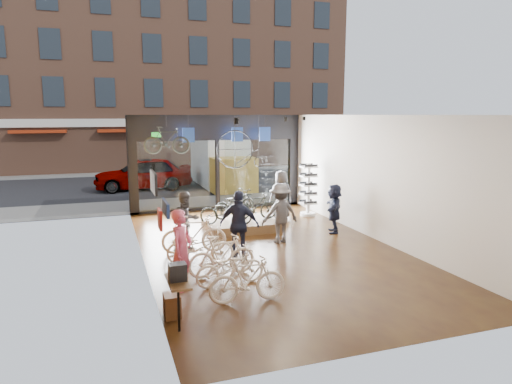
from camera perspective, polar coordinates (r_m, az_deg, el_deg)
name	(u,v)px	position (r m, az deg, el deg)	size (l,w,h in m)	color
ground_plane	(268,249)	(13.22, 1.55, -7.18)	(7.00, 12.00, 0.04)	black
ceiling	(269,114)	(12.66, 1.63, 9.71)	(7.00, 12.00, 0.04)	black
wall_left	(140,190)	(12.06, -14.31, 0.25)	(0.04, 12.00, 3.80)	#924E1D
wall_right	(377,178)	(14.39, 14.86, 1.71)	(0.04, 12.00, 3.80)	beige
wall_back	(401,237)	(7.56, 17.65, -5.42)	(7.00, 0.04, 3.80)	beige
storefront	(217,163)	(18.50, -4.86, 3.69)	(7.00, 0.26, 3.80)	black
exit_sign	(156,135)	(17.88, -12.36, 7.00)	(0.35, 0.06, 0.18)	#198C26
street_road	(181,180)	(27.49, -9.30, 1.53)	(30.00, 18.00, 0.02)	black
sidewalk_near	(211,202)	(19.93, -5.61, -1.24)	(30.00, 2.40, 0.12)	slate
sidewalk_far	(172,171)	(31.41, -10.51, 2.63)	(30.00, 2.00, 0.12)	slate
opposite_building	(163,69)	(33.81, -11.51, 14.87)	(26.00, 5.00, 14.00)	brown
street_car	(143,173)	(24.14, -13.92, 2.27)	(1.96, 4.87, 1.66)	gray
box_truck	(223,164)	(23.76, -4.10, 3.54)	(2.18, 6.54, 2.58)	silver
floor_bike_1	(247,280)	(9.47, -1.09, -10.89)	(0.45, 1.61, 0.97)	silver
floor_bike_2	(230,267)	(10.40, -3.28, -9.36)	(0.56, 1.61, 0.84)	silver
floor_bike_3	(222,256)	(10.96, -4.29, -7.93)	(0.47, 1.67, 1.00)	silver
floor_bike_4	(200,247)	(11.89, -7.01, -6.82)	(0.60, 1.72, 0.90)	silver
floor_bike_5	(194,234)	(12.78, -7.75, -5.25)	(0.51, 1.79, 1.08)	silver
display_platform	(242,225)	(15.37, -1.82, -4.12)	(2.40, 1.80, 0.30)	brown
display_bike_left	(226,211)	(14.68, -3.75, -2.43)	(0.59, 1.68, 0.88)	#212724
display_bike_mid	(255,207)	(15.33, -0.10, -1.84)	(0.43, 1.51, 0.91)	#212724
display_bike_right	(235,204)	(15.79, -2.69, -1.45)	(0.62, 1.79, 0.94)	#212724
customer_0	(182,250)	(10.14, -9.28, -7.15)	(0.65, 0.43, 1.79)	#CC4C72
customer_1	(186,221)	(12.97, -8.71, -3.65)	(0.82, 0.64, 1.70)	#3F3F44
customer_2	(239,225)	(12.15, -2.10, -4.10)	(1.08, 0.45, 1.84)	#161C33
customer_3	(280,213)	(13.66, 3.02, -2.67)	(1.16, 0.66, 1.79)	#3F3F44
customer_4	(281,195)	(16.79, 3.15, -0.37)	(0.87, 0.57, 1.79)	#3F3F44
customer_5	(334,208)	(15.04, 9.74, -2.03)	(1.48, 0.47, 1.60)	#161C33
sunglasses_rack	(308,190)	(17.39, 6.55, 0.30)	(0.59, 0.48, 2.00)	white
wall_merch	(164,250)	(8.80, -11.42, -7.09)	(0.40, 2.40, 2.60)	navy
penny_farthing	(243,151)	(16.89, -1.68, 5.20)	(1.76, 0.06, 1.41)	black
hung_bike	(167,140)	(16.24, -11.08, 6.36)	(0.45, 1.58, 0.95)	#212724
jersey_left	(189,135)	(17.37, -8.43, 7.04)	(0.45, 0.03, 0.55)	#1E3F99
jersey_mid	(237,134)	(17.81, -2.35, 7.20)	(0.45, 0.03, 0.55)	#1E3F99
jersey_right	(265,134)	(18.16, 1.12, 7.25)	(0.45, 0.03, 0.55)	#1E3F99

